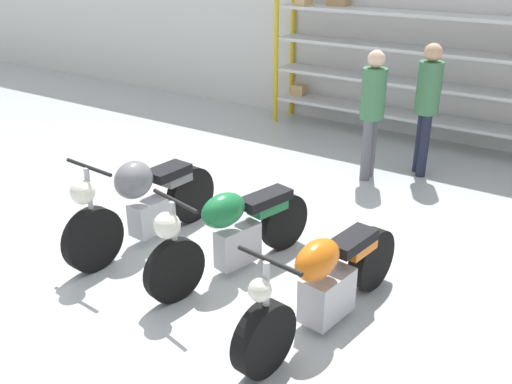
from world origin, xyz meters
name	(u,v)px	position (x,y,z in m)	size (l,w,h in m)	color
ground_plane	(234,270)	(0.00, 0.00, 0.00)	(30.00, 30.00, 0.00)	#B2B7B7
back_wall	(427,24)	(0.00, 5.20, 1.80)	(30.00, 0.08, 3.60)	silver
shelving_rack	(424,67)	(0.14, 4.84, 1.22)	(5.07, 0.63, 2.34)	gold
motorcycle_grey	(143,202)	(-1.11, -0.08, 0.49)	(0.64, 2.01, 1.08)	black
motorcycle_green	(231,230)	(0.01, -0.04, 0.46)	(0.72, 1.98, 0.99)	black
motorcycle_orange	(325,284)	(1.13, -0.28, 0.40)	(0.59, 2.13, 0.96)	black
person_browsing	(373,105)	(0.10, 2.98, 1.02)	(0.34, 0.34, 1.73)	#595960
person_near_rack	(428,99)	(0.65, 3.52, 1.07)	(0.44, 0.44, 1.80)	#1E2338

